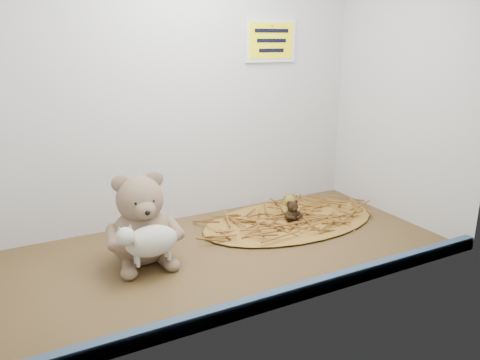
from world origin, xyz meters
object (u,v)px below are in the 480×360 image
main_teddy (141,218)px  mini_teddy_tan (289,205)px  mini_teddy_brown (292,210)px  toy_lamb (152,241)px

main_teddy → mini_teddy_tan: size_ratio=3.10×
mini_teddy_tan → mini_teddy_brown: size_ratio=1.10×
main_teddy → toy_lamb: size_ratio=1.43×
mini_teddy_brown → mini_teddy_tan: bearing=78.5°
main_teddy → mini_teddy_tan: 50.54cm
mini_teddy_tan → mini_teddy_brown: bearing=-111.3°
toy_lamb → mini_teddy_tan: bearing=17.0°
mini_teddy_tan → main_teddy: bearing=-175.4°
mini_teddy_tan → mini_teddy_brown: (-1.25, -3.76, -0.37)cm
toy_lamb → mini_teddy_brown: 49.89cm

